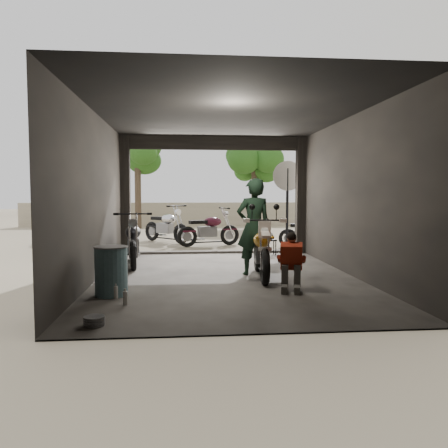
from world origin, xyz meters
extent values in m
plane|color=#7A6D56|center=(0.00, 0.00, 0.00)|extent=(80.00, 80.00, 0.00)
cube|color=#2D2B28|center=(0.00, 0.00, 0.01)|extent=(5.00, 7.00, 0.02)
plane|color=black|center=(0.00, 0.00, 3.20)|extent=(7.00, 7.00, 0.00)
cube|color=black|center=(0.00, -3.50, 1.60)|extent=(5.00, 0.02, 3.20)
cube|color=black|center=(-2.50, 0.00, 1.60)|extent=(0.02, 7.00, 3.20)
cube|color=black|center=(2.50, 0.00, 1.60)|extent=(0.02, 7.00, 3.20)
cube|color=black|center=(-2.38, 3.38, 1.60)|extent=(0.24, 0.24, 3.20)
cube|color=black|center=(2.38, 3.38, 1.60)|extent=(0.24, 0.24, 3.20)
cube|color=black|center=(0.00, 3.42, 3.02)|extent=(5.00, 0.16, 0.36)
cube|color=#2D2B28|center=(0.00, 3.50, 0.04)|extent=(5.00, 0.25, 0.08)
cube|color=gray|center=(0.00, 14.00, 0.60)|extent=(18.00, 0.30, 1.20)
cylinder|color=#382B1E|center=(-3.00, 12.50, 1.79)|extent=(0.30, 0.30, 3.58)
ellipsoid|color=#1E4C14|center=(-3.00, 12.50, 4.03)|extent=(2.20, 2.20, 3.14)
cylinder|color=#382B1E|center=(2.80, 14.00, 1.60)|extent=(0.30, 0.30, 3.20)
ellipsoid|color=#1E4C14|center=(2.80, 14.00, 3.60)|extent=(2.20, 2.20, 2.80)
imported|color=black|center=(0.57, 0.26, 0.98)|extent=(0.79, 0.59, 1.97)
cube|color=black|center=(1.46, 3.00, 0.42)|extent=(0.32, 0.32, 0.04)
cylinder|color=black|center=(1.32, 2.87, 0.21)|extent=(0.03, 0.03, 0.42)
cylinder|color=black|center=(1.59, 2.87, 0.21)|extent=(0.03, 0.03, 0.42)
cylinder|color=black|center=(1.32, 3.13, 0.21)|extent=(0.03, 0.03, 0.42)
cylinder|color=black|center=(1.59, 3.13, 0.21)|extent=(0.03, 0.03, 0.42)
ellipsoid|color=white|center=(1.41, 2.95, 0.55)|extent=(0.31, 0.31, 0.22)
cylinder|color=#40636D|center=(-2.00, -1.37, 0.40)|extent=(0.67, 0.67, 0.81)
cylinder|color=black|center=(2.19, 4.11, 1.20)|extent=(0.08, 0.08, 2.39)
cylinder|color=beige|center=(2.19, 4.09, 2.17)|extent=(0.87, 0.03, 0.87)
camera|label=1|loc=(-0.82, -8.45, 1.66)|focal=35.00mm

